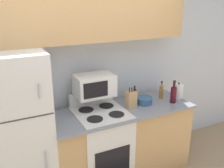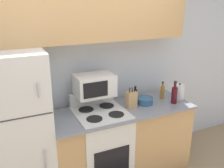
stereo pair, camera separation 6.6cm
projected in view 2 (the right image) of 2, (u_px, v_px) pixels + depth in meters
name	position (u px, v px, depth m)	size (l,w,h in m)	color
wall_back	(84.00, 77.00, 3.23)	(8.00, 0.05, 2.55)	silver
lower_cabinets	(121.00, 141.00, 3.26)	(1.80, 0.67, 0.94)	tan
refrigerator	(17.00, 132.00, 2.66)	(0.67, 0.74, 1.76)	silver
upper_cabinets	(87.00, 11.00, 2.79)	(2.48, 0.35, 0.67)	tan
stove	(101.00, 145.00, 3.12)	(0.61, 0.65, 1.11)	silver
microwave	(94.00, 85.00, 3.00)	(0.46, 0.32, 0.26)	silver
knife_block	(132.00, 99.00, 3.10)	(0.12, 0.09, 0.27)	tan
bowl	(145.00, 101.00, 3.22)	(0.22, 0.22, 0.08)	#335B84
bottle_wine_red	(174.00, 95.00, 3.22)	(0.08, 0.08, 0.30)	#470F19
bottle_vinegar	(162.00, 92.00, 3.38)	(0.06, 0.06, 0.24)	olive
bottle_soy_sauce	(135.00, 94.00, 3.39)	(0.05, 0.05, 0.18)	black
kettle	(179.00, 92.00, 3.37)	(0.13, 0.13, 0.22)	white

